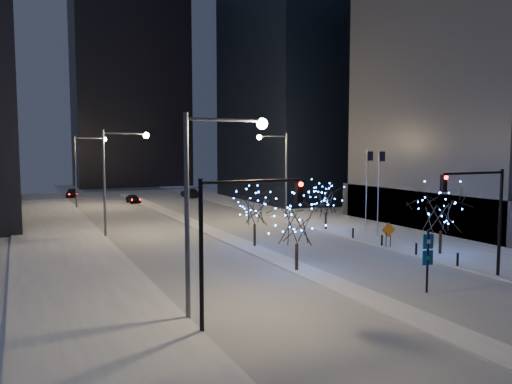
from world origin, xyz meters
TOP-DOWN VIEW (x-y plane):
  - ground at (0.00, 0.00)m, footprint 160.00×160.00m
  - road at (0.00, 35.00)m, footprint 20.00×130.00m
  - median at (0.00, 30.00)m, footprint 2.00×80.00m
  - east_sidewalk at (15.00, 20.00)m, footprint 10.00×90.00m
  - west_sidewalk at (-14.00, 20.00)m, footprint 8.00×90.00m
  - plinth at (34.00, 18.00)m, footprint 30.00×24.00m
  - horizon_block at (6.00, 92.00)m, footprint 24.00×14.00m
  - street_lamp_w_near at (-8.94, 2.00)m, footprint 4.40×0.56m
  - street_lamp_w_mid at (-8.94, 27.00)m, footprint 4.40×0.56m
  - street_lamp_w_far at (-8.94, 52.00)m, footprint 4.40×0.56m
  - street_lamp_east at (10.08, 30.00)m, footprint 3.90×0.56m
  - traffic_signal_west at (-8.44, -0.00)m, footprint 5.26×0.43m
  - traffic_signal_east at (8.94, 1.00)m, footprint 5.26×0.43m
  - flagpoles at (13.37, 17.25)m, footprint 1.35×2.60m
  - bollards at (10.20, 10.00)m, footprint 0.16×12.16m
  - car_near at (-1.50, 55.28)m, footprint 1.84×3.98m
  - car_mid at (9.00, 60.10)m, footprint 1.95×4.48m
  - car_far at (-9.00, 68.97)m, footprint 2.40×4.72m
  - holiday_tree_median_near at (-0.50, 7.85)m, footprint 4.86×4.86m
  - holiday_tree_median_far at (0.50, 16.52)m, footprint 4.03×4.03m
  - holiday_tree_plaza_near at (12.22, 7.56)m, footprint 5.98×5.98m
  - holiday_tree_plaza_far at (10.82, 21.39)m, footprint 4.51×4.51m
  - wayfinding_sign at (3.81, 0.39)m, footprint 0.66×0.19m
  - construction_sign at (10.30, 11.32)m, footprint 1.23×0.32m

SIDE VIEW (x-z plane):
  - ground at x=0.00m, z-range 0.00..0.00m
  - road at x=0.00m, z-range 0.00..0.02m
  - median at x=0.00m, z-range 0.00..0.15m
  - east_sidewalk at x=15.00m, z-range 0.00..0.15m
  - west_sidewalk at x=-14.00m, z-range 0.00..0.15m
  - bollards at x=10.20m, z-range 0.15..1.05m
  - car_far at x=-9.00m, z-range 0.00..1.31m
  - car_near at x=-1.50m, z-range 0.00..1.32m
  - car_mid at x=9.00m, z-range 0.00..1.43m
  - construction_sign at x=10.30m, z-range 0.36..2.42m
  - plinth at x=34.00m, z-range 0.00..4.00m
  - wayfinding_sign at x=3.81m, z-range 0.42..4.12m
  - holiday_tree_plaza_far at x=10.82m, z-range 0.85..5.68m
  - holiday_tree_median_far at x=0.50m, z-range 0.93..6.05m
  - holiday_tree_median_near at x=-0.50m, z-range 0.87..6.13m
  - holiday_tree_plaza_near at x=12.22m, z-range 0.86..6.36m
  - traffic_signal_west at x=-8.44m, z-range 1.26..8.26m
  - traffic_signal_east at x=8.94m, z-range 1.26..8.26m
  - flagpoles at x=13.37m, z-range 0.80..8.80m
  - street_lamp_east at x=10.08m, z-range 1.45..11.45m
  - street_lamp_w_near at x=-8.94m, z-range 1.50..11.50m
  - street_lamp_w_mid at x=-8.94m, z-range 1.50..11.50m
  - street_lamp_w_far at x=-8.94m, z-range 1.50..11.50m
  - horizon_block at x=6.00m, z-range 0.00..42.00m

